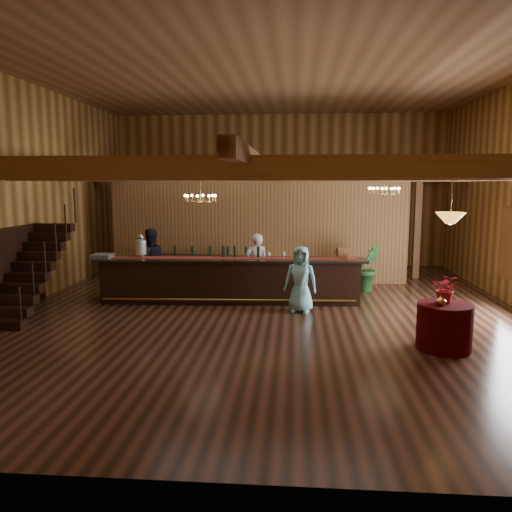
# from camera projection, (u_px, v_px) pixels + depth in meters

# --- Properties ---
(floor) EXTENTS (14.00, 14.00, 0.00)m
(floor) POSITION_uv_depth(u_px,v_px,m) (267.00, 310.00, 11.94)
(floor) COLOR brown
(floor) RESTS_ON ground
(ceiling) EXTENTS (14.00, 14.00, 0.00)m
(ceiling) POSITION_uv_depth(u_px,v_px,m) (268.00, 71.00, 11.15)
(ceiling) COLOR #986C42
(ceiling) RESTS_ON wall_back
(wall_back) EXTENTS (12.00, 0.10, 5.50)m
(wall_back) POSITION_uv_depth(u_px,v_px,m) (278.00, 190.00, 18.45)
(wall_back) COLOR #BB8744
(wall_back) RESTS_ON floor
(wall_front) EXTENTS (12.00, 0.10, 5.50)m
(wall_front) POSITION_uv_depth(u_px,v_px,m) (226.00, 211.00, 4.64)
(wall_front) COLOR #BB8744
(wall_front) RESTS_ON floor
(wall_left) EXTENTS (0.10, 14.00, 5.50)m
(wall_left) POSITION_uv_depth(u_px,v_px,m) (19.00, 194.00, 12.01)
(wall_left) COLOR #BB8744
(wall_left) RESTS_ON floor
(beam_grid) EXTENTS (11.90, 13.90, 0.39)m
(beam_grid) POSITION_uv_depth(u_px,v_px,m) (269.00, 174.00, 11.97)
(beam_grid) COLOR olive
(beam_grid) RESTS_ON wall_left
(support_posts) EXTENTS (9.20, 10.20, 3.20)m
(support_posts) POSITION_uv_depth(u_px,v_px,m) (266.00, 246.00, 11.22)
(support_posts) COLOR olive
(support_posts) RESTS_ON floor
(partition_wall) EXTENTS (9.00, 0.18, 3.10)m
(partition_wall) POSITION_uv_depth(u_px,v_px,m) (258.00, 232.00, 15.21)
(partition_wall) COLOR #915E33
(partition_wall) RESTS_ON floor
(window_right_back) EXTENTS (0.12, 1.05, 1.75)m
(window_right_back) POSITION_uv_depth(u_px,v_px,m) (511.00, 243.00, 12.24)
(window_right_back) COLOR white
(window_right_back) RESTS_ON wall_right
(staircase) EXTENTS (1.00, 2.80, 2.00)m
(staircase) POSITION_uv_depth(u_px,v_px,m) (30.00, 271.00, 11.49)
(staircase) COLOR black
(staircase) RESTS_ON floor
(backroom_boxes) EXTENTS (4.10, 0.60, 1.10)m
(backroom_boxes) POSITION_uv_depth(u_px,v_px,m) (268.00, 255.00, 17.31)
(backroom_boxes) COLOR black
(backroom_boxes) RESTS_ON floor
(tasting_bar) EXTENTS (6.83, 1.15, 1.15)m
(tasting_bar) POSITION_uv_depth(u_px,v_px,m) (230.00, 280.00, 12.65)
(tasting_bar) COLOR black
(tasting_bar) RESTS_ON floor
(beverage_dispenser) EXTENTS (0.26, 0.26, 0.60)m
(beverage_dispenser) POSITION_uv_depth(u_px,v_px,m) (141.00, 246.00, 12.66)
(beverage_dispenser) COLOR silver
(beverage_dispenser) RESTS_ON tasting_bar
(glass_rack_tray) EXTENTS (0.50, 0.50, 0.10)m
(glass_rack_tray) POSITION_uv_depth(u_px,v_px,m) (103.00, 256.00, 12.63)
(glass_rack_tray) COLOR gray
(glass_rack_tray) RESTS_ON tasting_bar
(raffle_drum) EXTENTS (0.34, 0.24, 0.30)m
(raffle_drum) POSITION_uv_depth(u_px,v_px,m) (343.00, 252.00, 12.39)
(raffle_drum) COLOR #945E39
(raffle_drum) RESTS_ON tasting_bar
(bar_bottle_0) EXTENTS (0.07, 0.07, 0.30)m
(bar_bottle_0) POSITION_uv_depth(u_px,v_px,m) (223.00, 252.00, 12.68)
(bar_bottle_0) COLOR black
(bar_bottle_0) RESTS_ON tasting_bar
(bar_bottle_1) EXTENTS (0.07, 0.07, 0.30)m
(bar_bottle_1) POSITION_uv_depth(u_px,v_px,m) (235.00, 252.00, 12.67)
(bar_bottle_1) COLOR black
(bar_bottle_1) RESTS_ON tasting_bar
(bar_bottle_2) EXTENTS (0.07, 0.07, 0.30)m
(bar_bottle_2) POSITION_uv_depth(u_px,v_px,m) (258.00, 252.00, 12.65)
(bar_bottle_2) COLOR black
(bar_bottle_2) RESTS_ON tasting_bar
(backbar_shelf) EXTENTS (3.12, 0.76, 0.87)m
(backbar_shelf) POSITION_uv_depth(u_px,v_px,m) (202.00, 270.00, 14.98)
(backbar_shelf) COLOR black
(backbar_shelf) RESTS_ON floor
(round_table) EXTENTS (0.98, 0.98, 0.85)m
(round_table) POSITION_uv_depth(u_px,v_px,m) (444.00, 327.00, 9.06)
(round_table) COLOR #440308
(round_table) RESTS_ON floor
(chandelier_left) EXTENTS (0.80, 0.80, 0.71)m
(chandelier_left) POSITION_uv_depth(u_px,v_px,m) (200.00, 198.00, 12.51)
(chandelier_left) COLOR tan
(chandelier_left) RESTS_ON beam_grid
(chandelier_right) EXTENTS (0.80, 0.80, 0.53)m
(chandelier_right) POSITION_uv_depth(u_px,v_px,m) (384.00, 191.00, 12.97)
(chandelier_right) COLOR tan
(chandelier_right) RESTS_ON beam_grid
(pendant_lamp) EXTENTS (0.52, 0.52, 0.90)m
(pendant_lamp) POSITION_uv_depth(u_px,v_px,m) (450.00, 218.00, 8.78)
(pendant_lamp) COLOR tan
(pendant_lamp) RESTS_ON beam_grid
(bartender) EXTENTS (0.69, 0.53, 1.70)m
(bartender) POSITION_uv_depth(u_px,v_px,m) (257.00, 265.00, 13.28)
(bartender) COLOR white
(bartender) RESTS_ON floor
(staff_second) EXTENTS (1.10, 1.03, 1.81)m
(staff_second) POSITION_uv_depth(u_px,v_px,m) (150.00, 262.00, 13.49)
(staff_second) COLOR black
(staff_second) RESTS_ON floor
(guest) EXTENTS (0.85, 0.64, 1.57)m
(guest) POSITION_uv_depth(u_px,v_px,m) (301.00, 279.00, 11.66)
(guest) COLOR #8CE5F2
(guest) RESTS_ON floor
(floor_plant) EXTENTS (0.88, 0.78, 1.35)m
(floor_plant) POSITION_uv_depth(u_px,v_px,m) (368.00, 267.00, 13.97)
(floor_plant) COLOR #1F4E1F
(floor_plant) RESTS_ON floor
(table_flowers) EXTENTS (0.60, 0.57, 0.53)m
(table_flowers) POSITION_uv_depth(u_px,v_px,m) (446.00, 289.00, 9.03)
(table_flowers) COLOR #D92147
(table_flowers) RESTS_ON round_table
(table_vase) EXTENTS (0.16, 0.16, 0.31)m
(table_vase) POSITION_uv_depth(u_px,v_px,m) (441.00, 297.00, 8.86)
(table_vase) COLOR tan
(table_vase) RESTS_ON round_table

